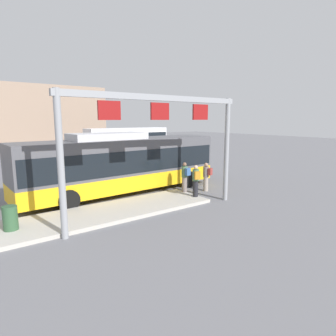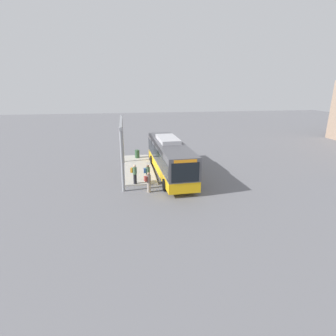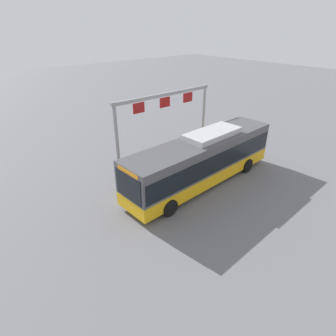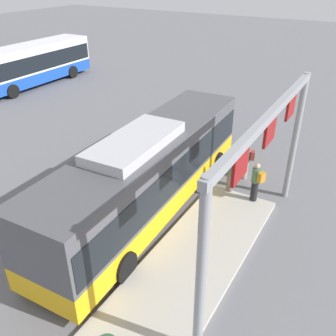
# 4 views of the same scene
# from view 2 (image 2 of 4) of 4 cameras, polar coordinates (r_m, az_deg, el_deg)

# --- Properties ---
(ground_plane) EXTENTS (120.00, 120.00, 0.00)m
(ground_plane) POSITION_cam_2_polar(r_m,az_deg,el_deg) (25.94, 0.33, -1.35)
(ground_plane) COLOR slate
(platform_curb) EXTENTS (10.00, 2.80, 0.16)m
(platform_curb) POSITION_cam_2_polar(r_m,az_deg,el_deg) (27.86, -6.26, 0.03)
(platform_curb) COLOR #B2ADA3
(platform_curb) RESTS_ON ground
(bus_main) EXTENTS (11.70, 3.02, 3.46)m
(bus_main) POSITION_cam_2_polar(r_m,az_deg,el_deg) (25.43, 0.34, 2.53)
(bus_main) COLOR #EAAD14
(bus_main) RESTS_ON ground
(person_boarding) EXTENTS (0.49, 0.60, 1.67)m
(person_boarding) POSITION_cam_2_polar(r_m,az_deg,el_deg) (23.02, -7.10, -1.18)
(person_boarding) COLOR black
(person_boarding) RESTS_ON platform_curb
(person_waiting_near) EXTENTS (0.35, 0.53, 1.67)m
(person_waiting_near) POSITION_cam_2_polar(r_m,az_deg,el_deg) (22.90, -4.35, -1.19)
(person_waiting_near) COLOR slate
(person_waiting_near) RESTS_ON platform_curb
(person_waiting_mid) EXTENTS (0.46, 0.59, 1.67)m
(person_waiting_mid) POSITION_cam_2_polar(r_m,az_deg,el_deg) (21.46, -4.18, -2.93)
(person_waiting_mid) COLOR gray
(person_waiting_mid) RESTS_ON ground
(platform_sign_gantry) EXTENTS (8.71, 0.24, 5.20)m
(platform_sign_gantry) POSITION_cam_2_polar(r_m,az_deg,el_deg) (25.21, -9.78, 6.59)
(platform_sign_gantry) COLOR gray
(platform_sign_gantry) RESTS_ON ground
(trash_bin) EXTENTS (0.52, 0.52, 0.90)m
(trash_bin) POSITION_cam_2_polar(r_m,az_deg,el_deg) (31.38, -6.53, 2.99)
(trash_bin) COLOR #2D5133
(trash_bin) RESTS_ON platform_curb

